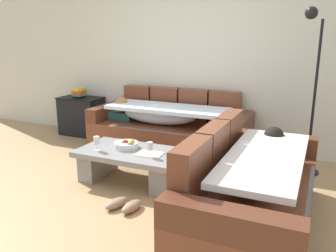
# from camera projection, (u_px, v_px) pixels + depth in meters

# --- Properties ---
(ground_plane) EXTENTS (14.00, 14.00, 0.00)m
(ground_plane) POSITION_uv_depth(u_px,v_px,m) (114.00, 198.00, 3.60)
(ground_plane) COLOR tan
(back_wall) EXTENTS (9.00, 0.10, 2.70)m
(back_wall) POSITION_uv_depth(u_px,v_px,m) (189.00, 56.00, 5.15)
(back_wall) COLOR beige
(back_wall) RESTS_ON ground_plane
(couch_along_wall) EXTENTS (2.24, 0.92, 0.88)m
(couch_along_wall) POSITION_uv_depth(u_px,v_px,m) (168.00, 129.00, 4.99)
(couch_along_wall) COLOR brown
(couch_along_wall) RESTS_ON ground_plane
(couch_near_window) EXTENTS (0.92, 2.02, 0.88)m
(couch_near_window) POSITION_uv_depth(u_px,v_px,m) (252.00, 190.00, 2.99)
(couch_near_window) COLOR brown
(couch_near_window) RESTS_ON ground_plane
(coffee_table) EXTENTS (1.20, 0.68, 0.38)m
(coffee_table) POSITION_uv_depth(u_px,v_px,m) (131.00, 162.00, 3.95)
(coffee_table) COLOR gray
(coffee_table) RESTS_ON ground_plane
(fruit_bowl) EXTENTS (0.28, 0.28, 0.10)m
(fruit_bowl) POSITION_uv_depth(u_px,v_px,m) (127.00, 145.00, 3.98)
(fruit_bowl) COLOR silver
(fruit_bowl) RESTS_ON coffee_table
(wine_glass_near_left) EXTENTS (0.07, 0.07, 0.17)m
(wine_glass_near_left) POSITION_uv_depth(u_px,v_px,m) (97.00, 141.00, 3.88)
(wine_glass_near_left) COLOR silver
(wine_glass_near_left) RESTS_ON coffee_table
(wine_glass_near_right) EXTENTS (0.07, 0.07, 0.17)m
(wine_glass_near_right) POSITION_uv_depth(u_px,v_px,m) (150.00, 147.00, 3.67)
(wine_glass_near_right) COLOR silver
(wine_glass_near_right) RESTS_ON coffee_table
(open_magazine) EXTENTS (0.29, 0.22, 0.01)m
(open_magazine) POSITION_uv_depth(u_px,v_px,m) (150.00, 154.00, 3.77)
(open_magazine) COLOR white
(open_magazine) RESTS_ON coffee_table
(side_cabinet) EXTENTS (0.72, 0.44, 0.64)m
(side_cabinet) POSITION_uv_depth(u_px,v_px,m) (82.00, 116.00, 5.87)
(side_cabinet) COLOR black
(side_cabinet) RESTS_ON ground_plane
(book_stack_on_cabinet) EXTENTS (0.20, 0.24, 0.15)m
(book_stack_on_cabinet) POSITION_uv_depth(u_px,v_px,m) (79.00, 93.00, 5.78)
(book_stack_on_cabinet) COLOR black
(book_stack_on_cabinet) RESTS_ON side_cabinet
(floor_lamp) EXTENTS (0.33, 0.31, 1.95)m
(floor_lamp) POSITION_uv_depth(u_px,v_px,m) (311.00, 82.00, 3.98)
(floor_lamp) COLOR black
(floor_lamp) RESTS_ON ground_plane
(pair_of_shoes) EXTENTS (0.34, 0.29, 0.09)m
(pair_of_shoes) POSITION_uv_depth(u_px,v_px,m) (124.00, 205.00, 3.35)
(pair_of_shoes) COLOR #8C7259
(pair_of_shoes) RESTS_ON ground_plane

